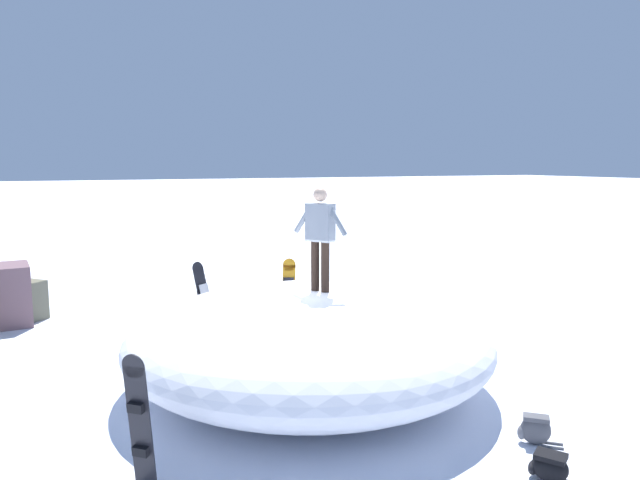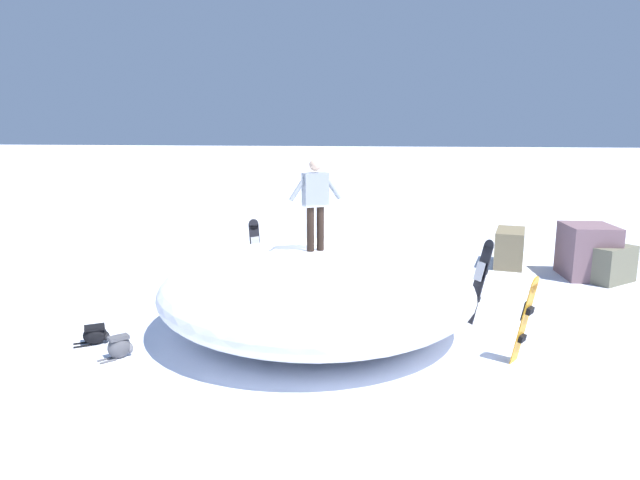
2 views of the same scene
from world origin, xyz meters
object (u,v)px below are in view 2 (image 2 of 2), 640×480
object	(u,v)px
snowboard_secondary_upright	(526,319)
snowboard_tertiary_upright	(255,251)
snowboard_primary_upright	(480,280)
backpack_far	(120,346)
backpack_near	(96,334)
snowboarder_standing	(315,198)

from	to	relation	value
snowboard_secondary_upright	snowboard_tertiary_upright	bearing A→B (deg)	144.73
snowboard_primary_upright	backpack_far	size ratio (longest dim) A/B	3.10
snowboard_primary_upright	backpack_near	bearing A→B (deg)	-161.05
snowboarder_standing	backpack_far	distance (m)	4.31
snowboarder_standing	backpack_far	bearing A→B (deg)	-150.70
snowboarder_standing	backpack_near	distance (m)	4.75
backpack_far	backpack_near	bearing A→B (deg)	145.45
snowboard_primary_upright	snowboard_secondary_upright	world-z (taller)	snowboard_primary_upright
snowboard_primary_upright	snowboard_tertiary_upright	world-z (taller)	snowboard_primary_upright
snowboard_primary_upright	backpack_far	xyz separation A→B (m)	(-6.28, -2.95, -0.67)
snowboard_secondary_upright	backpack_far	size ratio (longest dim) A/B	2.82
snowboarder_standing	snowboard_secondary_upright	xyz separation A→B (m)	(3.68, -0.88, -1.82)
snowboard_tertiary_upright	backpack_far	distance (m)	5.11
backpack_far	snowboard_tertiary_upright	bearing A→B (deg)	78.60
snowboard_secondary_upright	snowboard_tertiary_upright	size ratio (longest dim) A/B	0.93
snowboard_secondary_upright	backpack_near	distance (m)	7.60
snowboarder_standing	snowboard_tertiary_upright	size ratio (longest dim) A/B	1.03
snowboard_secondary_upright	snowboard_tertiary_upright	xyz separation A→B (m)	(-5.79, 4.10, 0.06)
backpack_near	backpack_far	world-z (taller)	backpack_far
backpack_near	backpack_far	xyz separation A→B (m)	(0.77, -0.53, 0.03)
snowboarder_standing	snowboard_tertiary_upright	bearing A→B (deg)	123.26
snowboard_primary_upright	backpack_far	bearing A→B (deg)	-154.83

